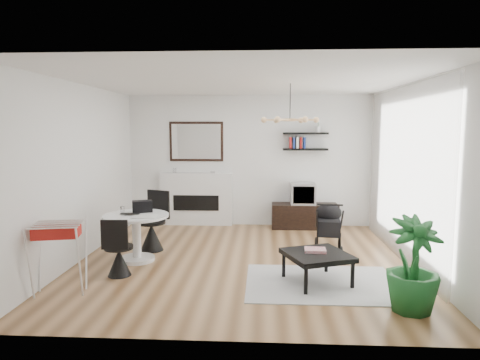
# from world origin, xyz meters

# --- Properties ---
(floor) EXTENTS (5.00, 5.00, 0.00)m
(floor) POSITION_xyz_m (0.00, 0.00, 0.00)
(floor) COLOR brown
(floor) RESTS_ON ground
(ceiling) EXTENTS (5.00, 5.00, 0.00)m
(ceiling) POSITION_xyz_m (0.00, 0.00, 2.70)
(ceiling) COLOR white
(ceiling) RESTS_ON wall_back
(wall_back) EXTENTS (5.00, 0.00, 5.00)m
(wall_back) POSITION_xyz_m (0.00, 2.50, 1.35)
(wall_back) COLOR white
(wall_back) RESTS_ON floor
(wall_left) EXTENTS (0.00, 5.00, 5.00)m
(wall_left) POSITION_xyz_m (-2.50, 0.00, 1.35)
(wall_left) COLOR white
(wall_left) RESTS_ON floor
(wall_right) EXTENTS (0.00, 5.00, 5.00)m
(wall_right) POSITION_xyz_m (2.50, 0.00, 1.35)
(wall_right) COLOR white
(wall_right) RESTS_ON floor
(sheer_curtain) EXTENTS (0.04, 3.60, 2.60)m
(sheer_curtain) POSITION_xyz_m (2.40, 0.20, 1.35)
(sheer_curtain) COLOR white
(sheer_curtain) RESTS_ON wall_right
(fireplace) EXTENTS (1.50, 0.17, 2.16)m
(fireplace) POSITION_xyz_m (-1.10, 2.42, 0.69)
(fireplace) COLOR white
(fireplace) RESTS_ON floor
(shelf_lower) EXTENTS (0.90, 0.25, 0.04)m
(shelf_lower) POSITION_xyz_m (1.14, 2.37, 1.60)
(shelf_lower) COLOR black
(shelf_lower) RESTS_ON wall_back
(shelf_upper) EXTENTS (0.90, 0.25, 0.04)m
(shelf_upper) POSITION_xyz_m (1.14, 2.37, 1.92)
(shelf_upper) COLOR black
(shelf_upper) RESTS_ON wall_back
(pendant_lamp) EXTENTS (0.90, 0.90, 0.10)m
(pendant_lamp) POSITION_xyz_m (0.70, 0.30, 2.15)
(pendant_lamp) COLOR #E1B076
(pendant_lamp) RESTS_ON ceiling
(tv_console) EXTENTS (1.33, 0.46, 0.50)m
(tv_console) POSITION_xyz_m (1.14, 2.26, 0.25)
(tv_console) COLOR black
(tv_console) RESTS_ON floor
(crt_tv) EXTENTS (0.49, 0.43, 0.43)m
(crt_tv) POSITION_xyz_m (1.10, 2.25, 0.71)
(crt_tv) COLOR #AFAFB1
(crt_tv) RESTS_ON tv_console
(dining_table) EXTENTS (0.99, 0.99, 0.72)m
(dining_table) POSITION_xyz_m (-1.63, -0.08, 0.48)
(dining_table) COLOR white
(dining_table) RESTS_ON floor
(laptop) EXTENTS (0.30, 0.20, 0.02)m
(laptop) POSITION_xyz_m (-1.71, -0.15, 0.73)
(laptop) COLOR black
(laptop) RESTS_ON dining_table
(black_bag) EXTENTS (0.34, 0.27, 0.18)m
(black_bag) POSITION_xyz_m (-1.59, 0.13, 0.81)
(black_bag) COLOR black
(black_bag) RESTS_ON dining_table
(newspaper) EXTENTS (0.38, 0.32, 0.01)m
(newspaper) POSITION_xyz_m (-1.45, -0.22, 0.73)
(newspaper) COLOR silver
(newspaper) RESTS_ON dining_table
(drinking_glass) EXTENTS (0.06, 0.06, 0.10)m
(drinking_glass) POSITION_xyz_m (-1.88, 0.04, 0.77)
(drinking_glass) COLOR white
(drinking_glass) RESTS_ON dining_table
(chair_far) EXTENTS (0.52, 0.53, 0.98)m
(chair_far) POSITION_xyz_m (-1.54, 0.51, 0.31)
(chair_far) COLOR black
(chair_far) RESTS_ON floor
(chair_near) EXTENTS (0.39, 0.40, 0.82)m
(chair_near) POSITION_xyz_m (-1.68, -0.77, 0.26)
(chair_near) COLOR black
(chair_near) RESTS_ON floor
(drying_rack) EXTENTS (0.70, 0.67, 0.89)m
(drying_rack) POSITION_xyz_m (-2.18, -1.43, 0.47)
(drying_rack) COLOR white
(drying_rack) RESTS_ON floor
(stroller) EXTENTS (0.51, 0.75, 0.87)m
(stroller) POSITION_xyz_m (1.38, 0.61, 0.37)
(stroller) COLOR black
(stroller) RESTS_ON floor
(rug) EXTENTS (1.96, 1.42, 0.01)m
(rug) POSITION_xyz_m (1.07, -0.91, 0.01)
(rug) COLOR #AEAEAE
(rug) RESTS_ON floor
(coffee_table) EXTENTS (0.99, 0.99, 0.39)m
(coffee_table) POSITION_xyz_m (1.01, -0.88, 0.36)
(coffee_table) COLOR black
(coffee_table) RESTS_ON rug
(magazines) EXTENTS (0.29, 0.23, 0.04)m
(magazines) POSITION_xyz_m (0.99, -0.82, 0.43)
(magazines) COLOR #B42D3B
(magazines) RESTS_ON coffee_table
(potted_plant) EXTENTS (0.72, 0.72, 1.06)m
(potted_plant) POSITION_xyz_m (1.95, -1.70, 0.53)
(potted_plant) COLOR #195822
(potted_plant) RESTS_ON floor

